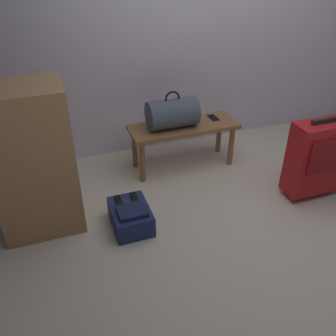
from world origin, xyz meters
TOP-DOWN VIEW (x-y plane):
  - ground_plane at (0.00, 0.00)m, footprint 6.60×6.60m
  - back_wall at (0.00, 1.60)m, footprint 6.00×0.10m
  - bench at (-0.32, 1.08)m, footprint 1.00×0.36m
  - duffel_bag_slate at (-0.44, 1.08)m, footprint 0.44×0.26m
  - cell_phone at (-0.01, 1.13)m, footprint 0.07×0.14m
  - suitcase_upright_red at (0.53, 0.28)m, footprint 0.48×0.24m
  - backpack_navy at (-1.02, 0.39)m, footprint 0.28×0.38m
  - side_cabinet at (-1.63, 0.65)m, footprint 0.56×0.44m

SIDE VIEW (x-z plane):
  - ground_plane at x=0.00m, z-range 0.00..0.00m
  - backpack_navy at x=-1.02m, z-range -0.01..0.20m
  - bench at x=-0.32m, z-range 0.15..0.57m
  - suitcase_upright_red at x=0.53m, z-range 0.01..0.72m
  - cell_phone at x=-0.01m, z-range 0.43..0.44m
  - side_cabinet at x=-1.63m, z-range 0.00..1.10m
  - duffel_bag_slate at x=-0.44m, z-range 0.39..0.73m
  - back_wall at x=0.00m, z-range 0.00..2.80m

